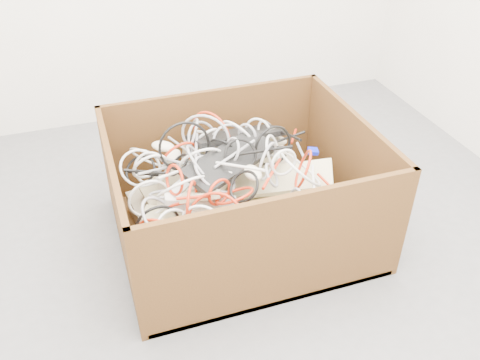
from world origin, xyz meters
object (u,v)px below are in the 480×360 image
object	(u,v)px
cardboard_box	(238,211)
power_strip_left	(197,175)
vga_plug	(313,151)
power_strip_right	(201,202)

from	to	relation	value
cardboard_box	power_strip_left	world-z (taller)	cardboard_box
cardboard_box	vga_plug	xyz separation A→B (m)	(0.37, 0.04, 0.22)
power_strip_left	vga_plug	size ratio (longest dim) A/B	6.92
cardboard_box	vga_plug	distance (m)	0.44
vga_plug	cardboard_box	bearing A→B (deg)	-161.22
power_strip_right	vga_plug	xyz separation A→B (m)	(0.58, 0.17, 0.03)
cardboard_box	power_strip_right	xyz separation A→B (m)	(-0.20, -0.13, 0.19)
power_strip_right	vga_plug	distance (m)	0.60
power_strip_right	power_strip_left	bearing A→B (deg)	89.25
cardboard_box	power_strip_right	distance (m)	0.31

